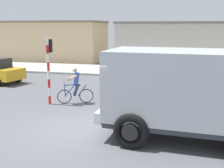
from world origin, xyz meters
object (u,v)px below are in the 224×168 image
Objects in this scene: truck_foreground at (189,90)px; cyclist at (75,86)px; pedestrian_near_kerb at (218,75)px; traffic_light_pole at (49,61)px.

cyclist is at bearing 146.38° from truck_foreground.
pedestrian_near_kerb is (6.94, 4.88, -0.02)m from cyclist.
traffic_light_pole is at bearing -161.18° from cyclist.
truck_foreground is at bearing -25.80° from traffic_light_pole.
truck_foreground is at bearing -33.62° from cyclist.
truck_foreground reaches higher than pedestrian_near_kerb.
traffic_light_pole is 1.98× the size of pedestrian_near_kerb.
pedestrian_near_kerb is at bearing 33.13° from traffic_light_pole.
truck_foreground reaches higher than cyclist.
truck_foreground is 1.74× the size of traffic_light_pole.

